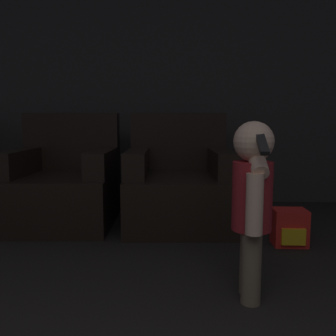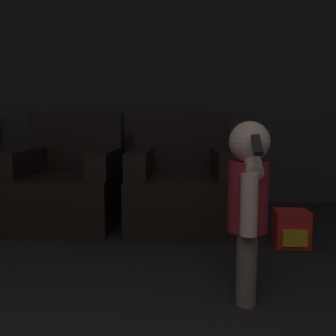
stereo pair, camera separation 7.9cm
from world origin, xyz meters
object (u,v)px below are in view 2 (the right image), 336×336
at_px(armchair_right, 182,186).
at_px(toy_backpack, 291,229).
at_px(person_toddler, 248,197).
at_px(armchair_left, 68,185).

xyz_separation_m(armchair_right, toy_backpack, (0.75, -0.54, -0.19)).
xyz_separation_m(armchair_right, person_toddler, (0.34, -1.32, 0.18)).
relative_size(armchair_left, person_toddler, 1.14).
xyz_separation_m(person_toddler, toy_backpack, (0.41, 0.79, -0.37)).
relative_size(armchair_left, armchair_right, 0.99).
bearing_deg(person_toddler, toy_backpack, 158.23).
xyz_separation_m(armchair_left, person_toddler, (1.29, -1.32, 0.18)).
relative_size(armchair_right, toy_backpack, 3.88).
distance_m(person_toddler, toy_backpack, 0.96).
bearing_deg(armchair_right, toy_backpack, -37.77).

